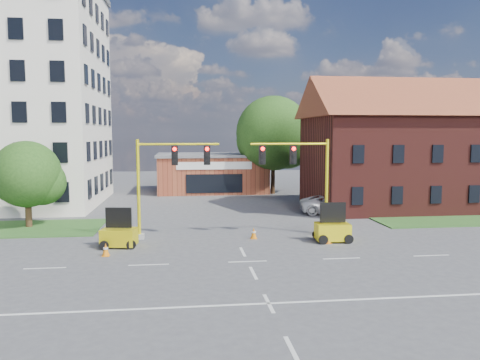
{
  "coord_description": "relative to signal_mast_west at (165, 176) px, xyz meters",
  "views": [
    {
      "loc": [
        -3.19,
        -23.24,
        6.52
      ],
      "look_at": [
        0.81,
        10.0,
        3.23
      ],
      "focal_mm": 35.0,
      "sensor_mm": 36.0,
      "label": 1
    }
  ],
  "objects": [
    {
      "name": "cone_b",
      "position": [
        5.45,
        -0.8,
        -3.58
      ],
      "size": [
        0.4,
        0.4,
        0.7
      ],
      "color": "orange",
      "rests_on": "ground"
    },
    {
      "name": "tree_nw_front",
      "position": [
        -9.41,
        4.58,
        -0.32
      ],
      "size": [
        4.85,
        4.62,
        6.07
      ],
      "color": "#3C2A15",
      "rests_on": "ground"
    },
    {
      "name": "cone_d",
      "position": [
        11.27,
        2.62,
        -3.58
      ],
      "size": [
        0.4,
        0.4,
        0.7
      ],
      "color": "orange",
      "rests_on": "ground"
    },
    {
      "name": "brick_shop",
      "position": [
        4.36,
        23.99,
        -1.76
      ],
      "size": [
        12.4,
        8.4,
        4.3
      ],
      "color": "brown",
      "rests_on": "ground"
    },
    {
      "name": "townhouse_row",
      "position": [
        22.36,
        10.0,
        2.01
      ],
      "size": [
        21.0,
        11.0,
        11.5
      ],
      "color": "#4F1C17",
      "rests_on": "ground"
    },
    {
      "name": "grass_verge_ne",
      "position": [
        22.36,
        3.0,
        -3.88
      ],
      "size": [
        14.0,
        4.0,
        0.08
      ],
      "primitive_type": "cube",
      "color": "#2A5620",
      "rests_on": "ground"
    },
    {
      "name": "trailer_west",
      "position": [
        -2.61,
        -2.0,
        -3.23
      ],
      "size": [
        2.12,
        1.59,
        2.2
      ],
      "rotation": [
        0.0,
        0.0,
        -0.17
      ],
      "color": "yellow",
      "rests_on": "ground"
    },
    {
      "name": "signal_mast_west",
      "position": [
        0.0,
        0.0,
        0.0
      ],
      "size": [
        5.3,
        0.6,
        6.2
      ],
      "color": "gray",
      "rests_on": "ground"
    },
    {
      "name": "cone_c",
      "position": [
        9.67,
        -2.61,
        -3.58
      ],
      "size": [
        0.4,
        0.4,
        0.7
      ],
      "color": "orange",
      "rests_on": "ground"
    },
    {
      "name": "trailer_east",
      "position": [
        10.11,
        -2.11,
        -3.2
      ],
      "size": [
        2.09,
        1.46,
        2.29
      ],
      "rotation": [
        0.0,
        0.0,
        -0.06
      ],
      "color": "yellow",
      "rests_on": "ground"
    },
    {
      "name": "ground",
      "position": [
        4.36,
        -6.0,
        -3.92
      ],
      "size": [
        120.0,
        120.0,
        0.0
      ],
      "primitive_type": "plane",
      "color": "#444447",
      "rests_on": "ground"
    },
    {
      "name": "signal_mast_east",
      "position": [
        8.71,
        0.0,
        0.0
      ],
      "size": [
        5.3,
        0.6,
        6.2
      ],
      "color": "gray",
      "rests_on": "ground"
    },
    {
      "name": "lane_markings",
      "position": [
        4.36,
        -9.0,
        -3.91
      ],
      "size": [
        60.0,
        36.0,
        0.01
      ],
      "primitive_type": null,
      "color": "silver",
      "rests_on": "ground"
    },
    {
      "name": "cone_a",
      "position": [
        -3.06,
        -4.0,
        -3.58
      ],
      "size": [
        0.4,
        0.4,
        0.7
      ],
      "color": "orange",
      "rests_on": "ground"
    },
    {
      "name": "pickup_white",
      "position": [
        13.4,
        7.56,
        -3.15
      ],
      "size": [
        5.88,
        3.32,
        1.55
      ],
      "primitive_type": "imported",
      "rotation": [
        0.0,
        0.0,
        1.43
      ],
      "color": "white",
      "rests_on": "ground"
    },
    {
      "name": "tree_large",
      "position": [
        11.27,
        21.08,
        2.41
      ],
      "size": [
        8.52,
        8.11,
        10.67
      ],
      "color": "#3C2A15",
      "rests_on": "ground"
    }
  ]
}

